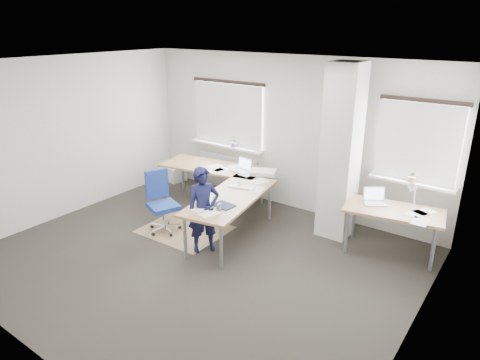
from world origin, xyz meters
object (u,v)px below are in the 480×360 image
Objects in this scene: desk_side at (393,212)px; task_chair at (163,215)px; desk_main at (224,182)px; person at (204,210)px.

desk_side reaches higher than task_chair.
desk_main is 1.19m from task_chair.
person is at bearing 15.40° from task_chair.
person is (1.00, -0.11, 0.39)m from task_chair.
desk_side is (2.79, 0.47, -0.01)m from desk_main.
desk_side is 3.65m from task_chair.
task_chair is at bearing -166.56° from desk_side.
person is (-2.33, -1.56, -0.02)m from desk_side.
desk_side is at bearing -0.49° from desk_main.
desk_side reaches higher than desk_main.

